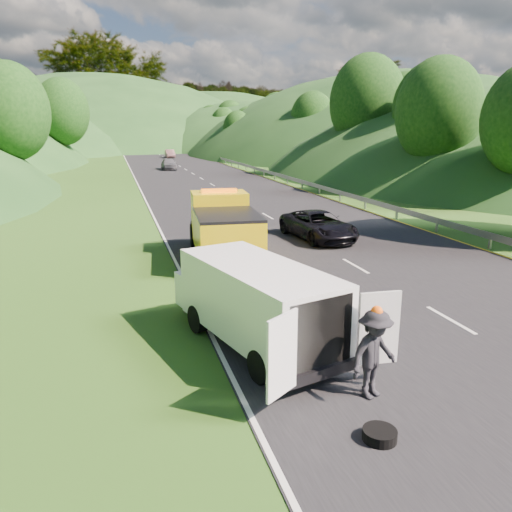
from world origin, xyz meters
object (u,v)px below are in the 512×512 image
object	(u,v)px
tow_truck	(223,226)
child	(234,313)
spare_tire	(379,441)
worker	(371,397)
passing_suv	(318,239)
woman	(214,313)
white_van	(255,300)
suitcase	(190,303)

from	to	relation	value
tow_truck	child	xyz separation A→B (m)	(-1.09, -6.48, -1.38)
tow_truck	spare_tire	xyz separation A→B (m)	(-0.06, -13.37, -1.38)
worker	passing_suv	world-z (taller)	worker
tow_truck	passing_suv	xyz separation A→B (m)	(5.31, 2.25, -1.38)
child	worker	distance (m)	5.74
spare_tire	child	bearing A→B (deg)	98.55
tow_truck	passing_suv	bearing A→B (deg)	27.74
woman	child	bearing A→B (deg)	-111.10
tow_truck	passing_suv	world-z (taller)	tow_truck
worker	passing_suv	bearing A→B (deg)	50.05
woman	white_van	bearing A→B (deg)	-173.18
white_van	passing_suv	world-z (taller)	white_van
white_van	child	world-z (taller)	white_van
white_van	child	distance (m)	2.71
white_van	woman	size ratio (longest dim) A/B	3.60
woman	worker	world-z (taller)	worker
passing_suv	worker	bearing A→B (deg)	-114.98
white_van	suitcase	world-z (taller)	white_van
white_van	child	bearing A→B (deg)	73.94
child	spare_tire	xyz separation A→B (m)	(1.04, -6.89, 0.00)
woman	suitcase	distance (m)	0.79
spare_tire	passing_suv	distance (m)	16.51
worker	woman	bearing A→B (deg)	89.97
woman	passing_suv	xyz separation A→B (m)	(6.99, 8.57, 0.00)
child	passing_suv	distance (m)	10.83
woman	spare_tire	world-z (taller)	woman
woman	passing_suv	distance (m)	11.05
woman	spare_tire	size ratio (longest dim) A/B	2.96
tow_truck	woman	bearing A→B (deg)	-100.04
white_van	suitcase	size ratio (longest dim) A/B	11.87
child	suitcase	xyz separation A→B (m)	(-1.27, 0.42, 0.28)
white_van	woman	world-z (taller)	white_van
worker	spare_tire	size ratio (longest dim) A/B	3.06
woman	passing_suv	world-z (taller)	woman
white_van	child	xyz separation A→B (m)	(0.02, 2.41, -1.24)
woman	passing_suv	size ratio (longest dim) A/B	0.37
woman	spare_tire	bearing A→B (deg)	-172.54
child	spare_tire	world-z (taller)	child
white_van	spare_tire	bearing A→B (deg)	-92.16
worker	suitcase	size ratio (longest dim) A/B	3.41
tow_truck	white_van	xyz separation A→B (m)	(-1.12, -8.89, -0.14)
child	worker	bearing A→B (deg)	-43.31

